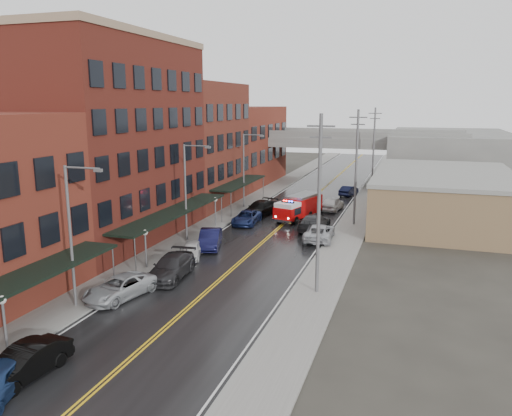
% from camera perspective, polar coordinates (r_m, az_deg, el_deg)
% --- Properties ---
extents(ground, '(220.00, 220.00, 0.00)m').
position_cam_1_polar(ground, '(24.62, -18.55, -19.67)').
color(ground, '#2D2B26').
rests_on(ground, ground).
extents(road, '(11.00, 160.00, 0.02)m').
position_cam_1_polar(road, '(49.98, 2.16, -2.71)').
color(road, black).
rests_on(road, ground).
extents(sidewalk_left, '(3.00, 160.00, 0.15)m').
position_cam_1_polar(sidewalk_left, '(52.36, -5.55, -2.00)').
color(sidewalk_left, slate).
rests_on(sidewalk_left, ground).
extents(sidewalk_right, '(3.00, 160.00, 0.15)m').
position_cam_1_polar(sidewalk_right, '(48.56, 10.49, -3.26)').
color(sidewalk_right, slate).
rests_on(sidewalk_right, ground).
extents(curb_left, '(0.30, 160.00, 0.15)m').
position_cam_1_polar(curb_left, '(51.73, -3.87, -2.14)').
color(curb_left, gray).
rests_on(curb_left, ground).
extents(curb_right, '(0.30, 160.00, 0.15)m').
position_cam_1_polar(curb_right, '(48.78, 8.57, -3.12)').
color(curb_right, gray).
rests_on(curb_right, ground).
extents(brick_building_b, '(9.00, 20.00, 18.00)m').
position_cam_1_polar(brick_building_b, '(47.69, -15.85, 7.11)').
color(brick_building_b, '#521915').
rests_on(brick_building_b, ground).
extents(brick_building_c, '(9.00, 15.00, 15.00)m').
position_cam_1_polar(brick_building_c, '(63.07, -6.90, 7.19)').
color(brick_building_c, '#5C251B').
rests_on(brick_building_c, ground).
extents(brick_building_far, '(9.00, 20.00, 12.00)m').
position_cam_1_polar(brick_building_far, '(79.36, -1.54, 7.15)').
color(brick_building_far, maroon).
rests_on(brick_building_far, ground).
extents(tan_building, '(14.00, 22.00, 5.00)m').
position_cam_1_polar(tan_building, '(57.51, 20.56, 1.02)').
color(tan_building, brown).
rests_on(tan_building, ground).
extents(right_far_block, '(18.00, 30.00, 8.00)m').
position_cam_1_polar(right_far_block, '(87.11, 21.20, 5.45)').
color(right_far_block, slate).
rests_on(right_far_block, ground).
extents(awning_0, '(2.60, 16.00, 3.09)m').
position_cam_1_polar(awning_0, '(30.66, -25.88, -7.67)').
color(awning_0, black).
rests_on(awning_0, ground).
extents(awning_1, '(2.60, 18.00, 3.09)m').
position_cam_1_polar(awning_1, '(45.62, -9.34, -0.43)').
color(awning_1, black).
rests_on(awning_1, ground).
extents(awning_2, '(2.60, 13.00, 3.09)m').
position_cam_1_polar(awning_2, '(61.41, -1.86, 2.89)').
color(awning_2, black).
rests_on(awning_2, ground).
extents(globe_lamp_0, '(0.44, 0.44, 3.12)m').
position_cam_1_polar(globe_lamp_0, '(28.84, -26.93, -10.43)').
color(globe_lamp_0, '#59595B').
rests_on(globe_lamp_0, ground).
extents(globe_lamp_1, '(0.44, 0.44, 3.12)m').
position_cam_1_polar(globe_lamp_1, '(39.33, -12.54, -3.58)').
color(globe_lamp_1, '#59595B').
rests_on(globe_lamp_1, ground).
extents(globe_lamp_2, '(0.44, 0.44, 3.12)m').
position_cam_1_polar(globe_lamp_2, '(51.52, -4.68, 0.34)').
color(globe_lamp_2, '#59595B').
rests_on(globe_lamp_2, ground).
extents(street_lamp_0, '(2.64, 0.22, 9.00)m').
position_cam_1_polar(street_lamp_0, '(32.32, -20.16, -2.16)').
color(street_lamp_0, '#59595B').
rests_on(street_lamp_0, ground).
extents(street_lamp_1, '(2.64, 0.22, 9.00)m').
position_cam_1_polar(street_lamp_1, '(45.67, -7.80, 2.43)').
color(street_lamp_1, '#59595B').
rests_on(street_lamp_1, ground).
extents(street_lamp_2, '(2.64, 0.22, 9.00)m').
position_cam_1_polar(street_lamp_2, '(60.33, -1.20, 4.84)').
color(street_lamp_2, '#59595B').
rests_on(street_lamp_2, ground).
extents(utility_pole_0, '(1.80, 0.24, 12.00)m').
position_cam_1_polar(utility_pole_0, '(32.71, 7.21, 0.67)').
color(utility_pole_0, '#59595B').
rests_on(utility_pole_0, ground).
extents(utility_pole_1, '(1.80, 0.24, 12.00)m').
position_cam_1_polar(utility_pole_1, '(52.26, 11.38, 4.75)').
color(utility_pole_1, '#59595B').
rests_on(utility_pole_1, ground).
extents(utility_pole_2, '(1.80, 0.24, 12.00)m').
position_cam_1_polar(utility_pole_2, '(72.06, 13.29, 6.59)').
color(utility_pole_2, '#59595B').
rests_on(utility_pole_2, ground).
extents(overpass, '(40.00, 10.00, 7.50)m').
position_cam_1_polar(overpass, '(79.90, 8.53, 7.04)').
color(overpass, slate).
rests_on(overpass, ground).
extents(fire_truck, '(4.35, 7.54, 2.62)m').
position_cam_1_polar(fire_truck, '(55.20, 4.89, 0.17)').
color(fire_truck, '#B90809').
rests_on(fire_truck, ground).
extents(parked_car_left_1, '(2.02, 4.86, 1.56)m').
position_cam_1_polar(parked_car_left_1, '(26.59, -24.94, -15.77)').
color(parked_car_left_1, black).
rests_on(parked_car_left_1, ground).
extents(parked_car_left_2, '(3.53, 5.65, 1.46)m').
position_cam_1_polar(parked_car_left_2, '(34.43, -15.30, -8.76)').
color(parked_car_left_2, '#A1A4A8').
rests_on(parked_car_left_2, ground).
extents(parked_car_left_3, '(2.87, 5.87, 1.64)m').
position_cam_1_polar(parked_car_left_3, '(37.43, -9.65, -6.65)').
color(parked_car_left_3, '#232325').
rests_on(parked_car_left_3, ground).
extents(parked_car_left_4, '(2.68, 4.25, 1.35)m').
position_cam_1_polar(parked_car_left_4, '(41.92, -7.39, -4.75)').
color(parked_car_left_4, silver).
rests_on(parked_car_left_4, ground).
extents(parked_car_left_5, '(3.08, 5.26, 1.64)m').
position_cam_1_polar(parked_car_left_5, '(44.48, -5.28, -3.53)').
color(parked_car_left_5, black).
rests_on(parked_car_left_5, ground).
extents(parked_car_left_6, '(2.59, 5.14, 1.40)m').
position_cam_1_polar(parked_car_left_6, '(52.91, -1.09, -1.10)').
color(parked_car_left_6, '#14204D').
rests_on(parked_car_left_6, ground).
extents(parked_car_left_7, '(3.32, 6.08, 1.67)m').
position_cam_1_polar(parked_car_left_7, '(56.75, 0.44, -0.06)').
color(parked_car_left_7, black).
rests_on(parked_car_left_7, ground).
extents(parked_car_right_0, '(2.95, 5.73, 1.55)m').
position_cam_1_polar(parked_car_right_0, '(47.03, 7.24, -2.78)').
color(parked_car_right_0, '#A8AAB0').
rests_on(parked_car_right_0, ground).
extents(parked_car_right_1, '(2.74, 5.80, 1.63)m').
position_cam_1_polar(parked_car_right_1, '(50.71, 6.66, -1.62)').
color(parked_car_right_1, '#2A2B2D').
rests_on(parked_car_right_1, ground).
extents(parked_car_right_2, '(2.49, 5.02, 1.65)m').
position_cam_1_polar(parked_car_right_2, '(60.25, 8.71, 0.49)').
color(parked_car_right_2, silver).
rests_on(parked_car_right_2, ground).
extents(parked_car_right_3, '(2.34, 4.40, 1.38)m').
position_cam_1_polar(parked_car_right_3, '(70.32, 10.55, 1.96)').
color(parked_car_right_3, black).
rests_on(parked_car_right_3, ground).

